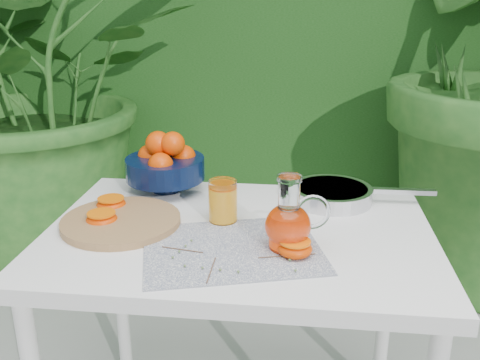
# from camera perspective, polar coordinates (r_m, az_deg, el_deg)

# --- Properties ---
(hedge_backdrop) EXTENTS (8.00, 1.65, 2.50)m
(hedge_backdrop) POSITION_cam_1_polar(r_m,az_deg,el_deg) (3.38, 3.59, 17.13)
(hedge_backdrop) COLOR #1A4814
(hedge_backdrop) RESTS_ON ground
(potted_plant_left) EXTENTS (2.46, 2.46, 1.84)m
(potted_plant_left) POSITION_cam_1_polar(r_m,az_deg,el_deg) (2.90, -20.60, 10.15)
(potted_plant_left) COLOR #245E20
(potted_plant_left) RESTS_ON ground
(white_table) EXTENTS (1.00, 0.70, 0.75)m
(white_table) POSITION_cam_1_polar(r_m,az_deg,el_deg) (1.43, -0.09, -8.26)
(white_table) COLOR white
(white_table) RESTS_ON ground
(placemat) EXTENTS (0.49, 0.43, 0.00)m
(placemat) POSITION_cam_1_polar(r_m,az_deg,el_deg) (1.29, -0.85, -7.33)
(placemat) COLOR #0B1641
(placemat) RESTS_ON white_table
(cutting_board) EXTENTS (0.40, 0.40, 0.02)m
(cutting_board) POSITION_cam_1_polar(r_m,az_deg,el_deg) (1.45, -12.57, -4.35)
(cutting_board) COLOR #A07148
(cutting_board) RESTS_ON white_table
(fruit_bowl) EXTENTS (0.25, 0.25, 0.19)m
(fruit_bowl) POSITION_cam_1_polar(r_m,az_deg,el_deg) (1.65, -7.96, 1.77)
(fruit_bowl) COLOR black
(fruit_bowl) RESTS_ON white_table
(juice_pitcher) EXTENTS (0.16, 0.13, 0.18)m
(juice_pitcher) POSITION_cam_1_polar(r_m,az_deg,el_deg) (1.27, 5.24, -4.64)
(juice_pitcher) COLOR white
(juice_pitcher) RESTS_ON white_table
(juice_tumbler) EXTENTS (0.10, 0.10, 0.11)m
(juice_tumbler) POSITION_cam_1_polar(r_m,az_deg,el_deg) (1.42, -1.84, -2.34)
(juice_tumbler) COLOR white
(juice_tumbler) RESTS_ON white_table
(saute_pan) EXTENTS (0.42, 0.24, 0.04)m
(saute_pan) POSITION_cam_1_polar(r_m,az_deg,el_deg) (1.59, 9.87, -1.42)
(saute_pan) COLOR silver
(saute_pan) RESTS_ON white_table
(orange_halves) EXTENTS (0.61, 0.30, 0.04)m
(orange_halves) POSITION_cam_1_polar(r_m,az_deg,el_deg) (1.40, -8.20, -4.50)
(orange_halves) COLOR red
(orange_halves) RESTS_ON white_table
(thyme_sprigs) EXTENTS (0.37, 0.22, 0.01)m
(thyme_sprigs) POSITION_cam_1_polar(r_m,az_deg,el_deg) (1.24, -1.16, -8.28)
(thyme_sprigs) COLOR brown
(thyme_sprigs) RESTS_ON white_table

